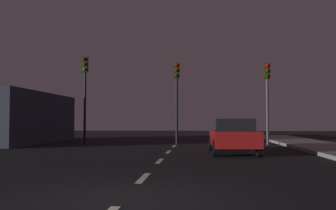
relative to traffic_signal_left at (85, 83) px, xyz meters
The scene contains 10 objects.
ground_plane 10.57m from the traffic_signal_left, 57.12° to the right, with size 80.00×80.00×0.00m, color black.
lane_stripe_second 14.29m from the traffic_signal_left, 67.06° to the right, with size 0.16×1.60×0.01m, color silver.
lane_stripe_third 11.04m from the traffic_signal_left, 58.91° to the right, with size 0.16×1.60×0.01m, color silver.
lane_stripe_fourth 8.27m from the traffic_signal_left, 43.62° to the right, with size 0.16×1.60×0.01m, color silver.
lane_stripe_fifth 6.62m from the traffic_signal_left, 13.93° to the right, with size 0.16×1.60×0.01m, color silver.
traffic_signal_left is the anchor object (origin of this frame).
traffic_signal_center 5.48m from the traffic_signal_left, ahead, with size 0.32×0.38×4.77m.
traffic_signal_right 10.66m from the traffic_signal_left, ahead, with size 0.32×0.38×4.68m.
car_stopped_ahead 10.33m from the traffic_signal_left, 34.53° to the right, with size 1.94×4.23×1.45m.
storefront_left 5.27m from the traffic_signal_left, 167.94° to the left, with size 4.27×9.76×3.13m, color #333847.
Camera 1 is at (1.30, -6.28, 1.35)m, focal length 39.88 mm.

